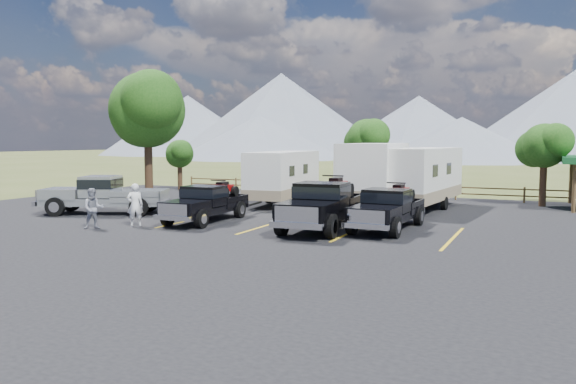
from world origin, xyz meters
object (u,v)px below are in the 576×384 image
at_px(tree_big_nw, 147,110).
at_px(rig_center, 324,204).
at_px(trailer_center, 375,174).
at_px(rig_right, 388,208).
at_px(trailer_left, 283,177).
at_px(trailer_right, 422,177).
at_px(rig_left, 207,202).
at_px(pickup_silver, 104,194).
at_px(person_a, 135,205).
at_px(person_b, 93,209).

xyz_separation_m(tree_big_nw, rig_center, (13.18, -4.90, -4.49)).
bearing_deg(tree_big_nw, trailer_center, 15.13).
bearing_deg(rig_center, rig_right, 17.31).
bearing_deg(trailer_left, trailer_right, 0.11).
distance_m(rig_left, trailer_center, 10.31).
distance_m(rig_right, trailer_center, 7.98).
xyz_separation_m(rig_center, rig_right, (2.54, 0.97, -0.14)).
bearing_deg(trailer_right, trailer_left, -169.18).
relative_size(trailer_left, trailer_center, 0.86).
relative_size(rig_right, pickup_silver, 0.86).
distance_m(rig_right, trailer_right, 7.71).
bearing_deg(trailer_center, rig_left, -128.21).
xyz_separation_m(tree_big_nw, pickup_silver, (1.21, -5.04, -4.54)).
bearing_deg(tree_big_nw, person_a, -54.80).
relative_size(rig_center, pickup_silver, 1.00).
bearing_deg(trailer_right, person_a, -126.24).
relative_size(rig_right, trailer_right, 0.60).
relative_size(rig_left, person_a, 3.00).
distance_m(tree_big_nw, trailer_right, 16.45).
height_order(tree_big_nw, trailer_right, tree_big_nw).
xyz_separation_m(trailer_center, person_a, (-7.54, -11.23, -0.94)).
height_order(rig_right, pickup_silver, pickup_silver).
height_order(tree_big_nw, pickup_silver, tree_big_nw).
height_order(trailer_right, pickup_silver, trailer_right).
relative_size(rig_left, pickup_silver, 0.83).
bearing_deg(pickup_silver, tree_big_nw, 169.67).
relative_size(trailer_right, person_a, 5.12).
bearing_deg(trailer_center, person_a, -129.42).
bearing_deg(tree_big_nw, rig_right, -14.06).
bearing_deg(trailer_left, rig_right, -45.68).
height_order(trailer_right, person_a, trailer_right).
relative_size(rig_left, trailer_left, 0.63).
bearing_deg(pickup_silver, rig_center, 66.86).
xyz_separation_m(trailer_center, trailer_right, (2.58, 0.22, -0.13)).
relative_size(pickup_silver, person_b, 3.91).
bearing_deg(person_a, person_b, 5.81).
height_order(rig_left, trailer_right, trailer_right).
xyz_separation_m(rig_right, pickup_silver, (-14.50, -1.11, 0.08)).
distance_m(trailer_center, trailer_right, 2.59).
bearing_deg(trailer_right, person_b, -126.26).
relative_size(tree_big_nw, rig_center, 1.16).
bearing_deg(rig_left, trailer_right, 45.01).
bearing_deg(rig_left, trailer_center, 54.84).
relative_size(rig_center, trailer_left, 0.76).
height_order(tree_big_nw, person_a, tree_big_nw).
relative_size(trailer_right, person_b, 5.58).
distance_m(rig_center, person_a, 8.23).
height_order(trailer_left, pickup_silver, trailer_left).
relative_size(tree_big_nw, person_b, 4.53).
height_order(tree_big_nw, trailer_center, tree_big_nw).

